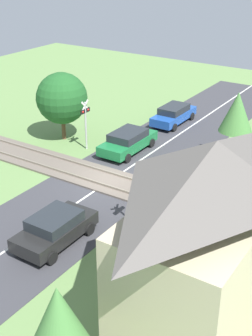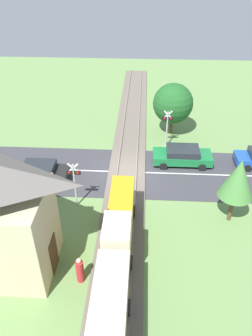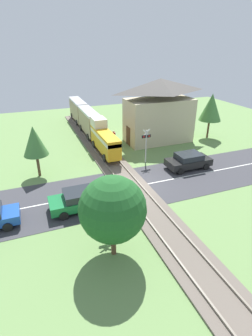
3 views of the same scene
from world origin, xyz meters
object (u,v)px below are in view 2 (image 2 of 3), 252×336
(car_near_crossing, at_px, (182,155))
(crossing_signal_east_approach, at_px, (74,179))
(crossing_signal_west_approach, at_px, (167,124))
(pedestrian_by_station, at_px, (80,271))
(car_far_side, at_px, (40,172))
(train, at_px, (108,334))

(car_near_crossing, xyz_separation_m, crossing_signal_east_approach, (7.37, 5.45, 1.39))
(crossing_signal_west_approach, height_order, pedestrian_by_station, crossing_signal_west_approach)
(car_near_crossing, bearing_deg, pedestrian_by_station, 61.57)
(car_near_crossing, bearing_deg, car_far_side, 15.31)
(crossing_signal_east_approach, bearing_deg, pedestrian_by_station, 102.21)
(crossing_signal_west_approach, bearing_deg, car_near_crossing, 113.96)
(train, distance_m, car_far_side, 13.77)
(car_near_crossing, height_order, car_far_side, car_far_side)
(car_far_side, bearing_deg, pedestrian_by_station, 117.67)
(train, xyz_separation_m, car_near_crossing, (-4.26, -15.09, -1.12))
(pedestrian_by_station, bearing_deg, crossing_signal_east_approach, -77.79)
(train, xyz_separation_m, crossing_signal_west_approach, (-3.12, -17.66, 0.27))
(car_far_side, distance_m, crossing_signal_east_approach, 4.29)
(car_near_crossing, distance_m, car_far_side, 10.91)
(car_far_side, xyz_separation_m, crossing_signal_west_approach, (-9.38, -5.45, 1.38))
(car_near_crossing, relative_size, pedestrian_by_station, 2.80)
(car_far_side, bearing_deg, car_near_crossing, -164.69)
(car_near_crossing, relative_size, car_far_side, 1.11)
(car_near_crossing, xyz_separation_m, car_far_side, (10.52, 2.88, 0.01))
(car_near_crossing, bearing_deg, crossing_signal_west_approach, -66.04)
(train, distance_m, pedestrian_by_station, 4.38)
(train, distance_m, car_near_crossing, 15.72)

